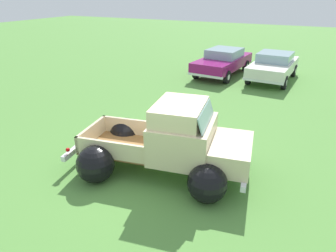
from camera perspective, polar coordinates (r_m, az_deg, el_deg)
ground_plane at (r=8.30m, az=-1.69°, el=-7.96°), size 80.00×80.00×0.00m
vintage_pickup_truck at (r=7.82m, az=0.94°, el=-3.69°), size 4.87×3.35×1.96m
show_car_0 at (r=17.65m, az=10.21°, el=11.85°), size 2.34×4.74×1.43m
show_car_1 at (r=17.21m, az=19.07°, el=10.62°), size 2.15×4.37×1.43m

